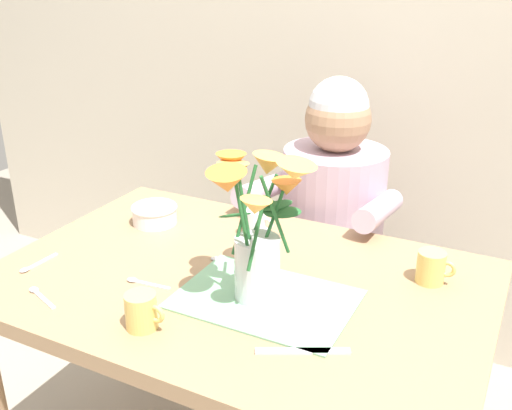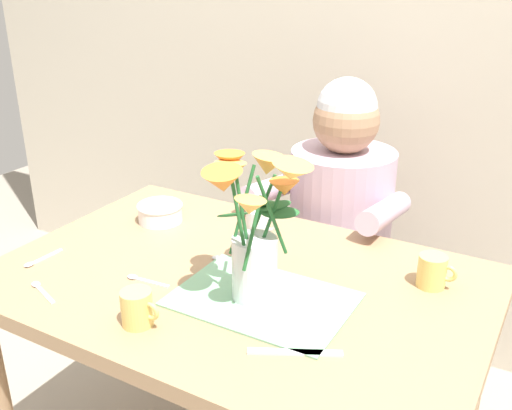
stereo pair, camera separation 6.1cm
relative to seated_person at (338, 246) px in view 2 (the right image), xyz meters
The scene contains 14 objects.
wood_panel_backdrop 0.81m from the seated_person, 93.22° to the left, with size 4.00×0.10×2.50m, color beige.
dining_table 0.62m from the seated_person, 92.27° to the right, with size 1.20×0.80×0.74m.
seated_person is the anchor object (origin of this frame).
striped_placemat 0.71m from the seated_person, 83.08° to the right, with size 0.40×0.28×0.01m, color #7AB289.
flower_vase 0.77m from the seated_person, 84.94° to the right, with size 0.25×0.30×0.34m.
ceramic_bowl 0.63m from the seated_person, 132.13° to the right, with size 0.14×0.14×0.06m.
dinner_knife 0.87m from the seated_person, 74.00° to the right, with size 0.19×0.02×0.01m, color silver.
tea_cup 0.45m from the seated_person, 103.76° to the right, with size 0.09×0.07×0.08m.
ceramic_mug 0.92m from the seated_person, 96.46° to the right, with size 0.09×0.07×0.08m.
coffee_cup 0.62m from the seated_person, 46.37° to the right, with size 0.09×0.07×0.08m.
spoon_0 0.60m from the seated_person, 99.34° to the right, with size 0.12×0.02×0.01m.
spoon_1 0.97m from the seated_person, 122.57° to the right, with size 0.02×0.12×0.01m.
spoon_2 0.80m from the seated_person, 106.31° to the right, with size 0.12×0.02×0.01m.
spoon_3 1.00m from the seated_person, 113.83° to the right, with size 0.12×0.06×0.01m.
Camera 2 is at (0.67, -1.07, 1.46)m, focal length 40.99 mm.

